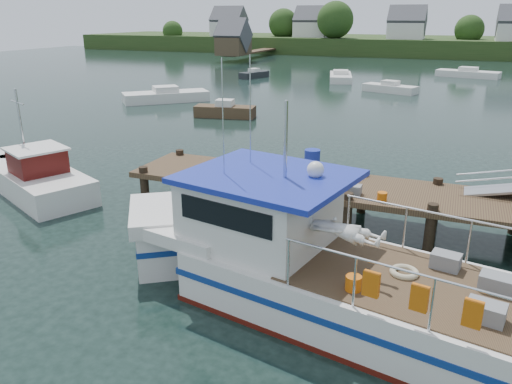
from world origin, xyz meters
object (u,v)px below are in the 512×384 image
at_px(lobster_boat, 313,264).
at_px(dock, 510,178).
at_px(moored_rowboat, 225,111).
at_px(moored_d, 340,77).
at_px(moored_far, 468,73).
at_px(work_boat, 32,175).
at_px(moored_b, 390,88).
at_px(moored_a, 166,96).
at_px(moored_e, 254,74).

bearing_deg(lobster_boat, dock, 60.64).
xyz_separation_m(moored_rowboat, moored_d, (2.85, 23.34, -0.03)).
bearing_deg(moored_d, moored_far, 49.94).
bearing_deg(lobster_boat, work_boat, 174.27).
bearing_deg(moored_b, work_boat, -122.37).
bearing_deg(moored_rowboat, moored_d, 102.90).
relative_size(dock, moored_a, 2.51).
xyz_separation_m(dock, moored_b, (-7.73, 32.07, -1.84)).
distance_m(moored_rowboat, moored_b, 18.73).
distance_m(moored_far, moored_d, 15.49).
height_order(dock, work_boat, dock).
bearing_deg(dock, moored_e, 122.02).
xyz_separation_m(moored_d, moored_e, (-9.76, -1.08, -0.03)).
height_order(dock, moored_b, dock).
distance_m(dock, work_boat, 17.52).
bearing_deg(lobster_boat, moored_far, 97.52).
height_order(lobster_boat, moored_d, lobster_boat).
bearing_deg(moored_d, moored_a, -101.87).
distance_m(dock, moored_far, 47.70).
distance_m(moored_a, moored_d, 21.75).
xyz_separation_m(dock, lobster_boat, (-4.50, -5.26, -1.17)).
distance_m(moored_far, moored_e, 24.62).
xyz_separation_m(work_boat, moored_e, (-6.34, 39.30, -0.26)).
xyz_separation_m(moored_far, moored_a, (-23.11, -27.80, 0.04)).
relative_size(lobster_boat, moored_rowboat, 2.80).
bearing_deg(moored_a, lobster_boat, -75.10).
distance_m(moored_a, moored_e, 18.11).
bearing_deg(moored_b, lobster_boat, -101.29).
distance_m(moored_a, moored_b, 20.51).
bearing_deg(moored_e, moored_b, -10.37).
bearing_deg(moored_far, moored_a, -132.20).
bearing_deg(moored_a, moored_rowboat, -52.61).
height_order(lobster_boat, moored_b, lobster_boat).
xyz_separation_m(moored_rowboat, moored_far, (15.73, 31.95, -0.02)).
relative_size(moored_a, moored_d, 0.95).
bearing_deg(lobster_boat, moored_a, 139.32).
bearing_deg(dock, work_boat, -175.61).
xyz_separation_m(lobster_boat, moored_far, (3.40, 52.91, -0.64)).
bearing_deg(dock, moored_d, 109.70).
relative_size(dock, lobster_boat, 1.35).
bearing_deg(moored_rowboat, moored_e, 127.10).
relative_size(lobster_boat, moored_a, 1.86).
height_order(dock, moored_rowboat, dock).
relative_size(work_boat, moored_a, 1.13).
xyz_separation_m(work_boat, moored_far, (16.30, 48.99, -0.22)).
height_order(moored_rowboat, moored_far, moored_rowboat).
distance_m(moored_b, moored_e, 17.06).
distance_m(dock, moored_e, 44.81).
distance_m(work_boat, moored_b, 34.78).
bearing_deg(moored_rowboat, dock, -23.14).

